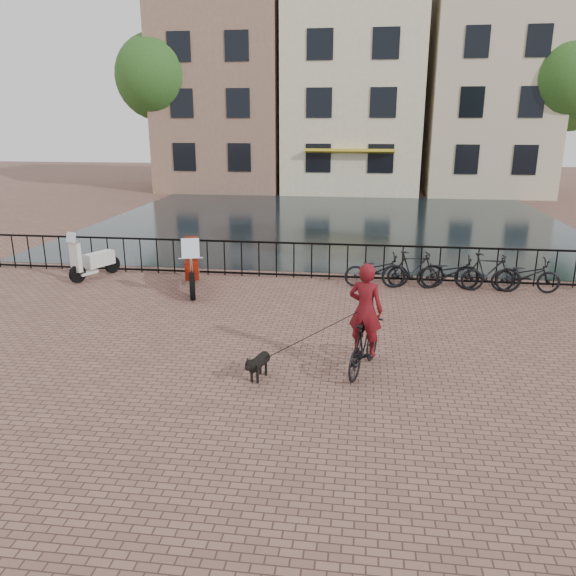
# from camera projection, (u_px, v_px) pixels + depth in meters

# --- Properties ---
(ground) EXTENTS (100.00, 100.00, 0.00)m
(ground) POSITION_uv_depth(u_px,v_px,m) (261.00, 424.00, 8.26)
(ground) COLOR brown
(ground) RESTS_ON ground
(canal_water) EXTENTS (20.00, 20.00, 0.00)m
(canal_water) POSITION_uv_depth(u_px,v_px,m) (331.00, 221.00, 24.68)
(canal_water) COLOR black
(canal_water) RESTS_ON ground
(railing) EXTENTS (20.00, 0.05, 1.02)m
(railing) POSITION_uv_depth(u_px,v_px,m) (312.00, 261.00, 15.70)
(railing) COLOR black
(railing) RESTS_ON ground
(canal_house_left) EXTENTS (7.50, 9.00, 12.80)m
(canal_house_left) POSITION_uv_depth(u_px,v_px,m) (228.00, 85.00, 35.84)
(canal_house_left) COLOR #82584B
(canal_house_left) RESTS_ON ground
(canal_house_mid) EXTENTS (8.00, 9.50, 11.80)m
(canal_house_mid) POSITION_uv_depth(u_px,v_px,m) (353.00, 93.00, 34.97)
(canal_house_mid) COLOR beige
(canal_house_mid) RESTS_ON ground
(canal_house_right) EXTENTS (7.00, 9.00, 13.30)m
(canal_house_right) POSITION_uv_depth(u_px,v_px,m) (487.00, 79.00, 33.74)
(canal_house_right) COLOR #C3B591
(canal_house_right) RESTS_ON ground
(tree_far_left) EXTENTS (5.04, 5.04, 9.27)m
(tree_far_left) POSITION_uv_depth(u_px,v_px,m) (158.00, 77.00, 33.34)
(tree_far_left) COLOR black
(tree_far_left) RESTS_ON ground
(tree_far_right) EXTENTS (4.76, 4.76, 8.76)m
(tree_far_right) POSITION_uv_depth(u_px,v_px,m) (564.00, 80.00, 30.54)
(tree_far_right) COLOR black
(tree_far_right) RESTS_ON ground
(cyclist) EXTENTS (0.96, 1.76, 2.31)m
(cyclist) POSITION_uv_depth(u_px,v_px,m) (365.00, 325.00, 9.75)
(cyclist) COLOR black
(cyclist) RESTS_ON ground
(dog) EXTENTS (0.43, 0.77, 0.50)m
(dog) POSITION_uv_depth(u_px,v_px,m) (259.00, 365.00, 9.64)
(dog) COLOR black
(dog) RESTS_ON ground
(motorcycle) EXTENTS (1.15, 2.30, 1.60)m
(motorcycle) POSITION_uv_depth(u_px,v_px,m) (192.00, 260.00, 14.56)
(motorcycle) COLOR maroon
(motorcycle) RESTS_ON ground
(scooter) EXTENTS (1.04, 1.61, 1.45)m
(scooter) POSITION_uv_depth(u_px,v_px,m) (94.00, 253.00, 15.72)
(scooter) COLOR silver
(scooter) RESTS_ON ground
(parked_bike_0) EXTENTS (1.77, 0.80, 0.90)m
(parked_bike_0) POSITION_uv_depth(u_px,v_px,m) (377.00, 270.00, 14.92)
(parked_bike_0) COLOR black
(parked_bike_0) RESTS_ON ground
(parked_bike_1) EXTENTS (1.71, 0.65, 1.00)m
(parked_bike_1) POSITION_uv_depth(u_px,v_px,m) (413.00, 270.00, 14.79)
(parked_bike_1) COLOR black
(parked_bike_1) RESTS_ON ground
(parked_bike_2) EXTENTS (1.74, 0.66, 0.90)m
(parked_bike_2) POSITION_uv_depth(u_px,v_px,m) (450.00, 273.00, 14.68)
(parked_bike_2) COLOR black
(parked_bike_2) RESTS_ON ground
(parked_bike_3) EXTENTS (1.71, 0.65, 1.00)m
(parked_bike_3) POSITION_uv_depth(u_px,v_px,m) (488.00, 272.00, 14.55)
(parked_bike_3) COLOR black
(parked_bike_3) RESTS_ON ground
(parked_bike_4) EXTENTS (1.72, 0.62, 0.90)m
(parked_bike_4) POSITION_uv_depth(u_px,v_px,m) (526.00, 275.00, 14.44)
(parked_bike_4) COLOR black
(parked_bike_4) RESTS_ON ground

